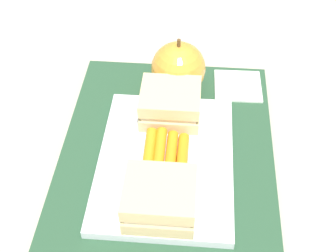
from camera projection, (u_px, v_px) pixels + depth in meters
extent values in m
plane|color=#B7AD99|center=(167.00, 154.00, 0.61)|extent=(2.40, 2.40, 0.00)
cube|color=#284C33|center=(167.00, 152.00, 0.61)|extent=(0.36, 0.28, 0.01)
cube|color=white|center=(166.00, 161.00, 0.58)|extent=(0.23, 0.17, 0.01)
cube|color=#DBC189|center=(160.00, 205.00, 0.52)|extent=(0.07, 0.08, 0.02)
cube|color=beige|center=(160.00, 199.00, 0.51)|extent=(0.07, 0.07, 0.01)
cube|color=#DBC189|center=(160.00, 192.00, 0.50)|extent=(0.07, 0.08, 0.02)
cube|color=#DBC189|center=(170.00, 110.00, 0.63)|extent=(0.07, 0.08, 0.02)
cube|color=beige|center=(170.00, 104.00, 0.62)|extent=(0.07, 0.07, 0.01)
cube|color=#DBC189|center=(170.00, 96.00, 0.61)|extent=(0.07, 0.08, 0.02)
cylinder|color=orange|center=(182.00, 157.00, 0.57)|extent=(0.08, 0.01, 0.02)
cylinder|color=orange|center=(171.00, 155.00, 0.57)|extent=(0.08, 0.01, 0.02)
cylinder|color=orange|center=(159.00, 153.00, 0.58)|extent=(0.08, 0.01, 0.02)
cylinder|color=orange|center=(149.00, 154.00, 0.58)|extent=(0.08, 0.01, 0.02)
sphere|color=gold|center=(178.00, 69.00, 0.66)|extent=(0.08, 0.08, 0.08)
cylinder|color=brown|center=(179.00, 43.00, 0.63)|extent=(0.01, 0.01, 0.01)
cube|color=white|center=(238.00, 86.00, 0.69)|extent=(0.07, 0.07, 0.00)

